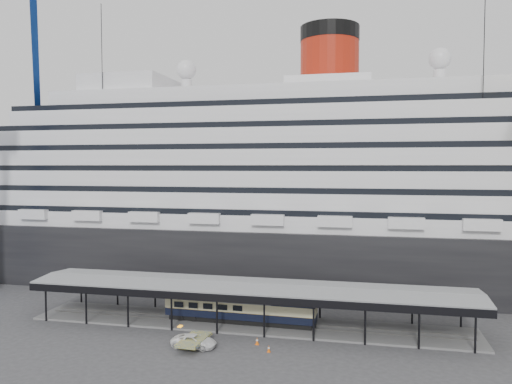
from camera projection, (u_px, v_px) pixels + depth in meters
ground at (238, 338)px, 58.20m from camera, size 200.00×200.00×0.00m
cruise_ship at (283, 176)px, 88.43m from camera, size 130.00×30.00×43.90m
platform_canopy at (248, 306)px, 62.95m from camera, size 56.00×9.18×5.30m
port_truck at (194, 341)px, 55.15m from camera, size 5.12×2.59×1.39m
pullman_carriage at (240, 306)px, 63.18m from camera, size 19.46×3.05×19.05m
traffic_cone_left at (195, 341)px, 56.18m from camera, size 0.50×0.50×0.76m
traffic_cone_mid at (257, 341)px, 56.05m from camera, size 0.44×0.44×0.82m
traffic_cone_right at (269, 349)px, 53.79m from camera, size 0.41×0.41×0.74m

